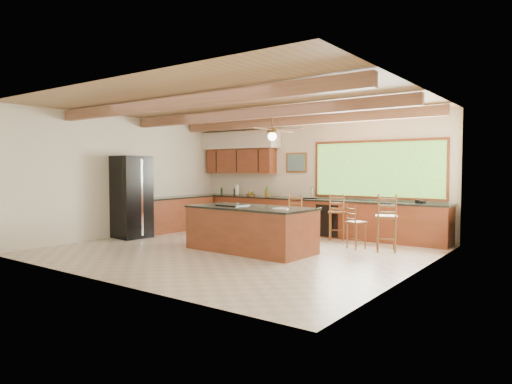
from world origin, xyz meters
The scene contains 9 objects.
ground centered at (0.00, 0.00, 0.00)m, with size 7.20×7.20×0.00m, color beige.
room_shell centered at (-0.17, 0.65, 2.21)m, with size 7.27×6.54×3.02m.
counter_run centered at (-0.82, 2.52, 0.46)m, with size 7.12×3.10×1.22m.
island centered at (0.25, 0.08, 0.46)m, with size 2.67×1.35×0.93m.
refrigerator centered at (-3.18, -0.19, 1.00)m, with size 0.85×0.83×2.00m.
bar_stool_a centered at (0.15, 2.02, 0.64)m, with size 0.49×0.49×1.08m.
bar_stool_b centered at (1.04, 2.39, 0.66)m, with size 0.52×0.52×1.11m.
bar_stool_c centered at (2.52, 1.61, 0.70)m, with size 0.56×0.56×1.19m.
bar_stool_d centered at (1.90, 1.55, 0.55)m, with size 0.44×0.44×0.93m.
Camera 1 is at (5.82, -7.36, 1.70)m, focal length 32.00 mm.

